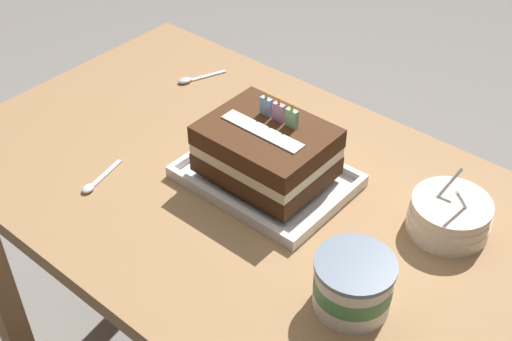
% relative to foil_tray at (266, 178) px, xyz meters
% --- Properties ---
extents(dining_table, '(1.20, 0.74, 0.78)m').
position_rel_foil_tray_xyz_m(dining_table, '(-0.02, -0.03, -0.12)').
color(dining_table, '#9E754C').
rests_on(dining_table, ground_plane).
extents(foil_tray, '(0.31, 0.23, 0.02)m').
position_rel_foil_tray_xyz_m(foil_tray, '(0.00, 0.00, 0.00)').
color(foil_tray, silver).
rests_on(foil_tray, dining_table).
extents(birthday_cake, '(0.23, 0.18, 0.15)m').
position_rel_foil_tray_xyz_m(birthday_cake, '(-0.00, 0.00, 0.07)').
color(birthday_cake, '#462714').
rests_on(birthday_cake, foil_tray).
extents(bowl_stack, '(0.14, 0.14, 0.12)m').
position_rel_foil_tray_xyz_m(bowl_stack, '(0.33, 0.11, 0.03)').
color(bowl_stack, silver).
rests_on(bowl_stack, dining_table).
extents(ice_cream_tub, '(0.13, 0.13, 0.09)m').
position_rel_foil_tray_xyz_m(ice_cream_tub, '(0.30, -0.15, 0.04)').
color(ice_cream_tub, white).
rests_on(ice_cream_tub, dining_table).
extents(serving_spoon_near_tray, '(0.04, 0.12, 0.01)m').
position_rel_foil_tray_xyz_m(serving_spoon_near_tray, '(-0.24, -0.22, -0.00)').
color(serving_spoon_near_tray, silver).
rests_on(serving_spoon_near_tray, dining_table).
extents(serving_spoon_by_bowls, '(0.06, 0.12, 0.01)m').
position_rel_foil_tray_xyz_m(serving_spoon_by_bowls, '(-0.37, 0.16, -0.00)').
color(serving_spoon_by_bowls, silver).
rests_on(serving_spoon_by_bowls, dining_table).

